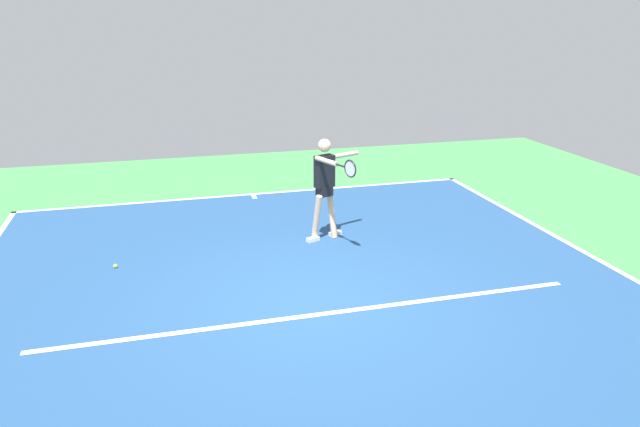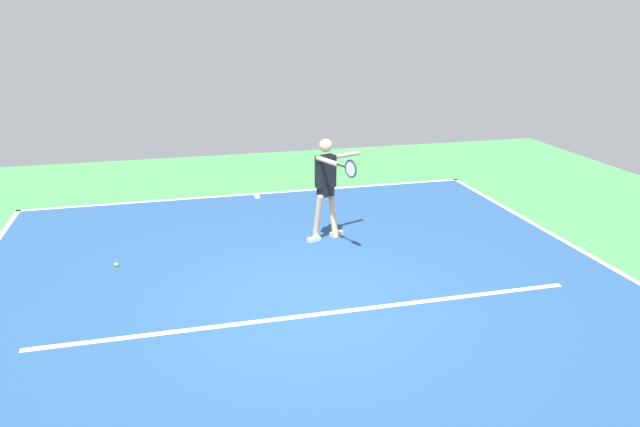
% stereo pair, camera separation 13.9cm
% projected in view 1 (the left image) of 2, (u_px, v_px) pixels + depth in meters
% --- Properties ---
extents(ground_plane, '(19.13, 19.13, 0.00)m').
position_uv_depth(ground_plane, '(314.00, 303.00, 8.35)').
color(ground_plane, '#428E4C').
extents(court_surface, '(9.93, 11.09, 0.00)m').
position_uv_depth(court_surface, '(314.00, 303.00, 8.35)').
color(court_surface, navy).
rests_on(court_surface, ground_plane).
extents(court_line_baseline_near, '(9.93, 0.10, 0.01)m').
position_uv_depth(court_line_baseline_near, '(253.00, 194.00, 13.37)').
color(court_line_baseline_near, white).
rests_on(court_line_baseline_near, ground_plane).
extents(court_line_sideline_left, '(0.10, 11.09, 0.01)m').
position_uv_depth(court_line_sideline_left, '(610.00, 266.00, 9.57)').
color(court_line_sideline_left, white).
rests_on(court_line_sideline_left, ground_plane).
extents(court_line_service, '(7.44, 0.10, 0.01)m').
position_uv_depth(court_line_service, '(321.00, 314.00, 8.04)').
color(court_line_service, white).
rests_on(court_line_service, ground_plane).
extents(court_line_centre_mark, '(0.10, 0.30, 0.01)m').
position_uv_depth(court_line_centre_mark, '(254.00, 197.00, 13.19)').
color(court_line_centre_mark, white).
rests_on(court_line_centre_mark, ground_plane).
extents(tennis_player, '(1.06, 1.36, 1.83)m').
position_uv_depth(tennis_player, '(326.00, 182.00, 10.41)').
color(tennis_player, beige).
rests_on(tennis_player, ground_plane).
extents(tennis_ball_near_player, '(0.07, 0.07, 0.07)m').
position_uv_depth(tennis_ball_near_player, '(115.00, 266.00, 9.50)').
color(tennis_ball_near_player, '#C6E53D').
rests_on(tennis_ball_near_player, ground_plane).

